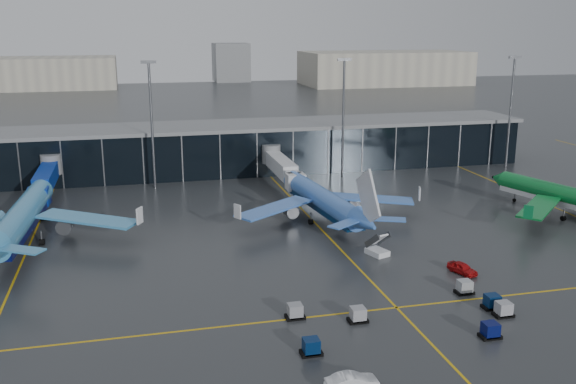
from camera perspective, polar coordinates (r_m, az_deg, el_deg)
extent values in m
plane|color=#282B2D|center=(87.64, -0.36, -6.89)|extent=(600.00, 600.00, 0.00)
cube|color=black|center=(145.13, -6.09, 3.76)|extent=(140.00, 16.00, 10.00)
cube|color=slate|center=(144.23, -6.15, 5.82)|extent=(142.00, 17.00, 0.80)
cylinder|color=#595B60|center=(136.45, -20.31, 2.31)|extent=(4.00, 4.00, 4.00)
cube|color=navy|center=(123.53, -20.92, 0.66)|extent=(3.00, 24.00, 3.00)
cylinder|color=#595B60|center=(117.08, -21.19, -1.67)|extent=(1.00, 1.00, 2.60)
cylinder|color=#595B60|center=(138.57, -1.50, 3.40)|extent=(4.00, 4.00, 4.00)
cube|color=silver|center=(125.86, -0.18, 1.89)|extent=(3.00, 24.00, 3.00)
cylinder|color=#595B60|center=(119.54, 0.67, -0.33)|extent=(1.00, 1.00, 2.60)
cylinder|color=#595B60|center=(130.85, -12.00, 5.67)|extent=(0.50, 0.50, 25.00)
cube|color=#595B60|center=(129.55, -12.30, 11.22)|extent=(3.00, 0.40, 0.60)
cylinder|color=#595B60|center=(137.97, 4.92, 6.38)|extent=(0.50, 0.50, 25.00)
cube|color=#595B60|center=(136.75, 5.04, 11.65)|extent=(3.00, 0.40, 0.60)
cylinder|color=#595B60|center=(155.41, 19.13, 6.56)|extent=(0.50, 0.50, 25.00)
cube|color=#595B60|center=(154.33, 19.53, 11.22)|extent=(3.00, 0.40, 0.60)
cube|color=#B2AD99|center=(367.38, 8.58, 10.84)|extent=(90.00, 42.00, 18.00)
cube|color=#B2AD99|center=(362.44, -20.62, 9.88)|extent=(70.00, 38.00, 16.00)
cube|color=#B2AD99|center=(384.44, -5.09, 11.41)|extent=(20.00, 20.00, 22.00)
cube|color=gold|center=(105.59, -21.92, -4.19)|extent=(0.30, 120.00, 0.02)
cube|color=gold|center=(108.31, 2.32, -2.65)|extent=(0.30, 120.00, 0.02)
cube|color=gold|center=(127.92, 22.08, -1.03)|extent=(0.30, 120.00, 0.02)
cube|color=gold|center=(77.49, 9.62, -10.09)|extent=(220.00, 0.30, 0.02)
cube|color=black|center=(83.04, 15.39, -8.57)|extent=(2.20, 1.50, 0.36)
cube|color=#95989D|center=(82.74, 15.43, -8.08)|extent=(1.60, 1.50, 1.50)
cube|color=black|center=(79.82, 17.65, -9.71)|extent=(2.20, 1.50, 0.36)
cube|color=#051C43|center=(79.52, 17.69, -9.21)|extent=(1.60, 1.50, 1.50)
cube|color=black|center=(78.27, 18.58, -10.29)|extent=(2.20, 1.50, 0.36)
cube|color=gray|center=(77.96, 18.62, -9.78)|extent=(1.60, 1.50, 1.50)
cube|color=black|center=(66.53, 2.07, -14.09)|extent=(2.20, 1.50, 0.36)
cube|color=#051C44|center=(66.17, 2.08, -13.51)|extent=(1.60, 1.50, 1.50)
cube|color=black|center=(73.46, 6.22, -11.26)|extent=(2.20, 1.50, 0.36)
cube|color=gray|center=(73.13, 6.23, -10.71)|extent=(1.60, 1.50, 1.50)
cube|color=black|center=(73.83, 0.63, -11.03)|extent=(2.20, 1.50, 0.36)
cube|color=gray|center=(73.50, 0.63, -10.49)|extent=(1.60, 1.50, 1.50)
cube|color=black|center=(72.88, 17.50, -12.12)|extent=(2.20, 1.50, 0.36)
cube|color=#050B44|center=(72.54, 17.55, -11.57)|extent=(1.60, 1.50, 1.50)
cube|color=white|center=(93.75, 7.93, -5.32)|extent=(3.14, 3.75, 0.80)
cube|color=white|center=(93.12, 7.98, -4.22)|extent=(2.45, 3.20, 2.29)
imported|color=#AC0D0F|center=(89.09, 15.24, -6.55)|extent=(3.05, 4.75, 1.50)
imported|color=silver|center=(60.78, 5.74, -16.48)|extent=(4.94, 1.75, 1.63)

